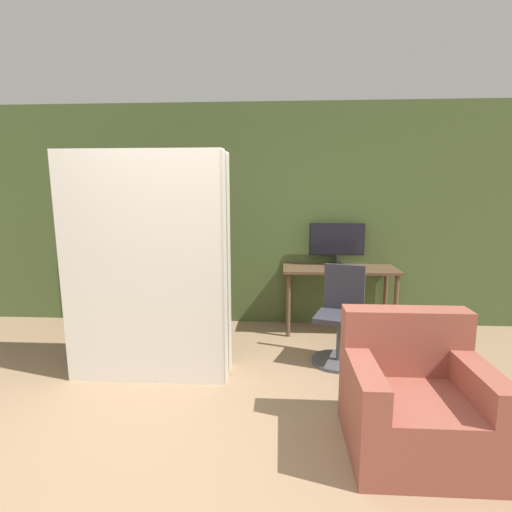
% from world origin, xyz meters
% --- Properties ---
extents(ground_plane, '(16.00, 16.00, 0.00)m').
position_xyz_m(ground_plane, '(0.00, 0.00, 0.00)').
color(ground_plane, '#937556').
extents(wall_back, '(8.00, 0.06, 2.70)m').
position_xyz_m(wall_back, '(0.00, 2.80, 1.35)').
color(wall_back, '#47592D').
rests_on(wall_back, ground).
extents(desk, '(1.32, 0.57, 0.77)m').
position_xyz_m(desk, '(1.29, 2.49, 0.66)').
color(desk, brown).
rests_on(desk, ground).
extents(monitor, '(0.66, 0.18, 0.51)m').
position_xyz_m(monitor, '(1.27, 2.67, 1.06)').
color(monitor, black).
rests_on(monitor, desk).
extents(office_chair, '(0.56, 0.56, 0.93)m').
position_xyz_m(office_chair, '(1.19, 1.62, 0.38)').
color(office_chair, '#4C4C51').
rests_on(office_chair, ground).
extents(bookshelf, '(0.70, 0.26, 1.86)m').
position_xyz_m(bookshelf, '(-1.20, 2.67, 0.86)').
color(bookshelf, black).
rests_on(bookshelf, ground).
extents(mattress_near, '(1.39, 0.23, 1.98)m').
position_xyz_m(mattress_near, '(-0.55, 1.10, 0.99)').
color(mattress_near, silver).
rests_on(mattress_near, ground).
extents(mattress_far, '(1.39, 0.23, 1.98)m').
position_xyz_m(mattress_far, '(-0.55, 1.36, 0.99)').
color(mattress_far, silver).
rests_on(mattress_far, ground).
extents(armchair, '(0.85, 0.80, 0.85)m').
position_xyz_m(armchair, '(1.46, 0.30, 0.32)').
color(armchair, '#934C3D').
rests_on(armchair, ground).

